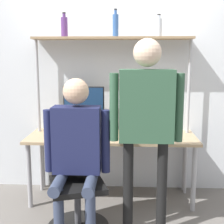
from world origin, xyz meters
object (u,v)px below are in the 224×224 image
object	(u,v)px
bottle_purple	(64,27)
bottle_blue	(116,25)
monitor	(84,107)
cell_phone	(110,138)
laptop	(90,131)
person_seated	(76,144)
person_standing	(146,112)
bottle_clear	(159,27)
office_chair	(77,200)

from	to	relation	value
bottle_purple	bottle_blue	bearing A→B (deg)	0.00
bottle_blue	bottle_purple	xyz separation A→B (m)	(-0.56, 0.00, -0.01)
monitor	cell_phone	distance (m)	0.52
laptop	person_seated	bearing A→B (deg)	-93.28
person_standing	bottle_clear	bearing A→B (deg)	78.97
monitor	person_standing	size ratio (longest dim) A/B	0.30
cell_phone	bottle_blue	size ratio (longest dim) A/B	0.51
office_chair	person_standing	distance (m)	1.03
person_standing	bottle_blue	bearing A→B (deg)	108.77
bottle_blue	monitor	bearing A→B (deg)	179.55
person_standing	cell_phone	bearing A→B (deg)	121.46
person_standing	monitor	bearing A→B (deg)	126.96
laptop	person_seated	size ratio (longest dim) A/B	0.22
office_chair	bottle_blue	xyz separation A→B (m)	(0.32, 0.84, 1.63)
monitor	office_chair	xyz separation A→B (m)	(0.04, -0.84, -0.73)
bottle_blue	bottle_purple	distance (m)	0.56
person_standing	office_chair	bearing A→B (deg)	177.06
cell_phone	person_standing	distance (m)	0.76
laptop	bottle_clear	world-z (taller)	bottle_clear
cell_phone	person_standing	xyz separation A→B (m)	(0.34, -0.56, 0.38)
cell_phone	bottle_purple	bearing A→B (deg)	148.95
cell_phone	person_seated	size ratio (longest dim) A/B	0.11
bottle_purple	office_chair	bearing A→B (deg)	-73.93
office_chair	bottle_blue	size ratio (longest dim) A/B	3.13
monitor	laptop	distance (m)	0.34
person_standing	bottle_purple	world-z (taller)	bottle_purple
office_chair	bottle_blue	distance (m)	1.86
laptop	person_standing	distance (m)	0.91
monitor	bottle_blue	bearing A→B (deg)	-0.45
bottle_purple	bottle_clear	bearing A→B (deg)	0.00
person_seated	person_standing	distance (m)	0.66
person_standing	bottle_clear	distance (m)	1.17
bottle_purple	bottle_clear	size ratio (longest dim) A/B	1.11
person_standing	bottle_clear	xyz separation A→B (m)	(0.17, 0.87, 0.77)
laptop	person_seated	world-z (taller)	person_seated
bottle_purple	laptop	bearing A→B (deg)	-38.16
laptop	cell_phone	size ratio (longest dim) A/B	2.04
bottle_blue	bottle_purple	bearing A→B (deg)	180.00
cell_phone	bottle_purple	size ratio (longest dim) A/B	0.57
person_seated	bottle_purple	bearing A→B (deg)	106.07
monitor	cell_phone	bearing A→B (deg)	-44.85
person_seated	bottle_clear	bearing A→B (deg)	48.81
person_standing	bottle_clear	size ratio (longest dim) A/B	7.27
person_standing	bottle_blue	world-z (taller)	bottle_blue
person_seated	cell_phone	bearing A→B (deg)	65.69
bottle_purple	person_seated	bearing A→B (deg)	-73.93
person_seated	bottle_clear	size ratio (longest dim) A/B	5.89
bottle_clear	person_seated	bearing A→B (deg)	-131.19
office_chair	bottle_purple	distance (m)	1.83
office_chair	bottle_clear	bearing A→B (deg)	46.90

